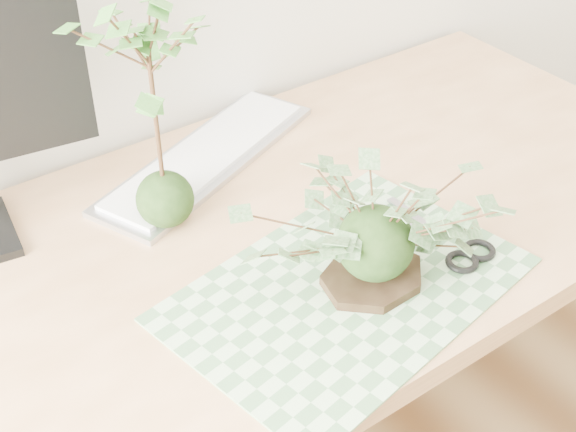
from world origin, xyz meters
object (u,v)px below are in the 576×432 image
at_px(keyboard, 207,157).
at_px(ivy_kokedama, 378,214).
at_px(desk, 254,282).
at_px(maple_kokedama, 150,71).

bearing_deg(keyboard, ivy_kokedama, -108.37).
bearing_deg(ivy_kokedama, desk, 114.88).
bearing_deg(ivy_kokedama, maple_kokedama, 119.71).
xyz_separation_m(desk, ivy_kokedama, (0.08, -0.18, 0.21)).
relative_size(ivy_kokedama, maple_kokedama, 0.97).
relative_size(ivy_kokedama, keyboard, 0.74).
bearing_deg(maple_kokedama, ivy_kokedama, -60.29).
relative_size(desk, ivy_kokedama, 4.43).
bearing_deg(desk, keyboard, 75.83).
bearing_deg(keyboard, maple_kokedama, -163.22).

